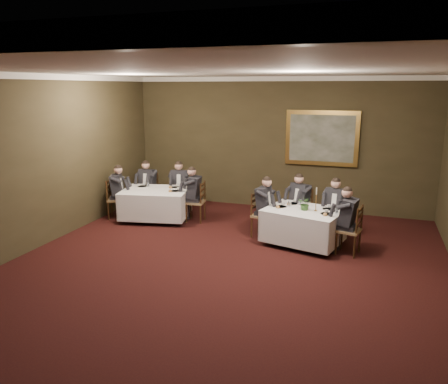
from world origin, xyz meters
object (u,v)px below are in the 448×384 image
Objects in this scene: diner_main_backright at (335,215)px; chair_main_endleft at (262,224)px; diner_sec_endright at (195,201)px; candlestick at (316,202)px; chair_main_backright at (334,225)px; table_second at (156,202)px; diner_sec_endleft at (117,198)px; chair_sec_backleft at (149,200)px; centerpiece at (305,203)px; chair_sec_endright at (196,210)px; diner_main_endright at (349,229)px; painting at (322,138)px; chair_main_endright at (349,240)px; diner_sec_backright at (180,192)px; chair_sec_backright at (180,201)px; diner_sec_backleft at (148,191)px; chair_main_backleft at (300,219)px; diner_main_backleft at (300,210)px; chair_sec_endleft at (117,207)px; diner_main_endleft at (263,214)px; table_main at (303,224)px.

chair_main_endleft is at bearing 26.91° from diner_main_backright.
chair_main_endleft is 0.74× the size of diner_sec_endright.
candlestick is (3.01, -0.81, 0.44)m from diner_sec_endright.
chair_main_backright is 0.74× the size of diner_sec_endright.
table_second is 1.01m from diner_sec_endleft.
chair_sec_backleft is (-4.93, 0.67, -0.23)m from diner_main_backright.
diner_sec_endleft is 4.81m from centerpiece.
chair_sec_endright is at bearing 9.02° from diner_main_backright.
painting is at bearing 29.93° from diner_main_endright.
diner_sec_endright is 4.49× the size of centerpiece.
chair_sec_endright is at bearing 164.97° from chair_sec_backleft.
chair_main_endright is 0.74× the size of diner_sec_backright.
chair_sec_backright is at bearing -161.96° from painting.
diner_sec_backleft is at bearing 162.90° from centerpiece.
centerpiece is (2.80, -0.83, 0.40)m from diner_sec_endright.
chair_main_backleft is 1.59m from chair_main_endright.
diner_main_backleft is at bearing 176.77° from chair_sec_backleft.
chair_sec_backleft is at bearing 21.72° from chair_main_backleft.
table_second is at bearing -89.28° from chair_main_endleft.
chair_sec_backright is at bearing 73.93° from table_second.
chair_sec_endright is at bearing 163.37° from centerpiece.
painting is at bearing 90.66° from centerpiece.
table_second is at bearing 91.91° from chair_main_endright.
painting is at bearing 95.19° from candlestick.
diner_main_backright is 4.16m from diner_sec_backright.
chair_main_backleft is 1.00× the size of chair_sec_endleft.
chair_main_backright is 0.74× the size of diner_sec_endleft.
diner_main_backleft is at bearing 90.00° from chair_main_backleft.
painting reaches higher than diner_sec_endright.
chair_sec_endleft is at bearing 174.90° from centerpiece.
chair_sec_endleft is 0.54× the size of painting.
chair_sec_endleft is at bearing -154.77° from painting.
candlestick is at bearing 84.52° from diner_main_endright.
centerpiece is (4.79, -0.43, 0.63)m from chair_sec_endleft.
candlestick is at bearing 86.20° from diner_main_endleft.
chair_main_backleft reaches higher than table_main.
chair_main_endright is 0.74× the size of diner_sec_backleft.
chair_sec_backleft is at bearing 162.76° from centerpiece.
table_second is at bearing 32.34° from chair_main_backleft.
diner_sec_endright is at bearing 163.45° from centerpiece.
diner_main_backleft is 1.00× the size of diner_main_endleft.
diner_sec_backright is 3.95m from painting.
candlestick reaches higher than chair_main_endright.
chair_main_endleft is 3.34× the size of centerpiece.
table_main is 0.96× the size of painting.
chair_main_endright and chair_sec_endleft have the same top height.
diner_main_backright and diner_main_endleft have the same top height.
candlestick is at bearing 145.59° from diner_main_backleft.
table_second is at bearing -151.54° from painting.
painting is at bearing -62.78° from diner_sec_endright.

